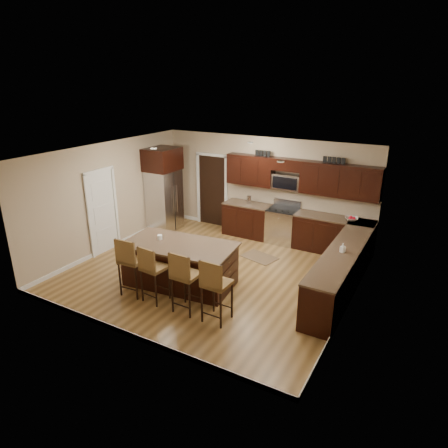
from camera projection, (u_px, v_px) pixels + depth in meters
The scene contains 24 objects.
floor at pixel (213, 272), 9.02m from camera, with size 6.00×6.00×0.00m, color olive.
ceiling at pixel (212, 153), 8.09m from camera, with size 6.00×6.00×0.00m, color silver.
wall_back at pixel (265, 187), 10.80m from camera, with size 6.00×6.00×0.00m, color tan.
wall_left at pixel (109, 197), 9.94m from camera, with size 5.50×5.50×0.00m, color tan.
wall_right at pixel (355, 243), 7.17m from camera, with size 5.50×5.50×0.00m, color tan.
base_cabinets at pixel (316, 248), 9.17m from camera, with size 4.02×3.96×0.92m.
upper_cabinets at pixel (301, 175), 10.01m from camera, with size 4.00×0.33×0.80m.
range at pixel (282, 225), 10.55m from camera, with size 0.76×0.64×1.11m.
microwave at pixel (287, 182), 10.28m from camera, with size 0.76×0.31×0.40m, color silver.
doorway at pixel (212, 191), 11.66m from camera, with size 0.85×0.03×2.06m, color black.
pantry_door at pixel (102, 213), 9.80m from camera, with size 0.03×0.80×2.04m, color white.
letter_decor at pixel (296, 157), 9.92m from camera, with size 2.20×0.03×0.15m, color black, non-canonical shape.
island at pixel (180, 265), 8.39m from camera, with size 2.43×1.46×0.92m.
stool_left at pixel (130, 260), 7.85m from camera, with size 0.50×0.50×1.23m.
stool_mid at pixel (152, 268), 7.62m from camera, with size 0.48×0.48×1.17m.
stool_right at pixel (184, 275), 7.26m from camera, with size 0.47×0.47×1.22m.
refrigerator at pixel (164, 189), 11.20m from camera, with size 0.79×0.93×2.35m.
floor_mat at pixel (259, 257), 9.78m from camera, with size 0.83×0.55×0.01m, color brown.
fruit_bowl at pixel (352, 219), 9.57m from camera, with size 0.31×0.31×0.08m, color silver.
soap_bottle at pixel (343, 248), 7.80m from camera, with size 0.08×0.09×0.19m, color #B2B2B2.
canister_tall at pixel (249, 200), 10.81m from camera, with size 0.12×0.12×0.23m, color silver.
canister_short at pixel (249, 201), 10.82m from camera, with size 0.11×0.11×0.15m, color silver.
island_jar at pixel (160, 237), 8.44m from camera, with size 0.10×0.10×0.10m, color white.
stool_extra at pixel (215, 284), 6.96m from camera, with size 0.47×0.47×1.22m.
Camera 1 is at (4.20, -6.91, 4.15)m, focal length 32.00 mm.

